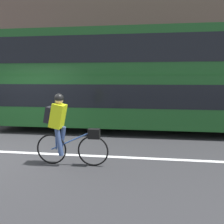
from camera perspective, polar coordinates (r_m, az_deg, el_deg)
ground_plane at (r=6.78m, az=-26.78°, el=-9.29°), size 80.00×80.00×0.00m
road_center_line at (r=6.79m, az=-26.73°, el=-9.24°), size 50.00×0.14×0.01m
sidewalk_curb at (r=12.09m, az=-10.66°, el=-0.55°), size 60.00×2.54×0.12m
building_facade at (r=13.49m, az=-9.25°, el=18.62°), size 60.00×0.30×8.63m
bus at (r=8.39m, az=10.98°, el=8.87°), size 11.86×2.46×3.66m
cyclist_on_bike at (r=5.10m, az=-12.47°, el=-3.93°), size 1.71×0.32×1.66m
trash_bin at (r=11.93m, az=26.00°, el=0.90°), size 0.47×0.47×0.84m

